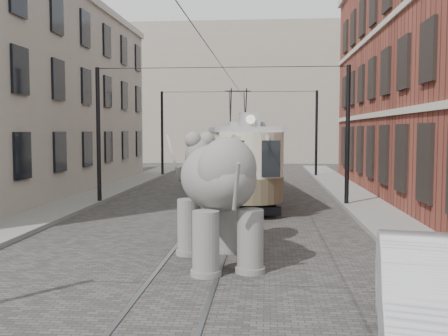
{
  "coord_description": "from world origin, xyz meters",
  "views": [
    {
      "loc": [
        1.8,
        -16.42,
        3.25
      ],
      "look_at": [
        0.48,
        -0.47,
        2.1
      ],
      "focal_mm": 41.79,
      "sensor_mm": 36.0,
      "label": 1
    }
  ],
  "objects": [
    {
      "name": "stucco_building",
      "position": [
        -11.0,
        10.0,
        5.0
      ],
      "size": [
        7.0,
        24.0,
        10.0
      ],
      "primitive_type": "cube",
      "color": "gray",
      "rests_on": "ground"
    },
    {
      "name": "elephant",
      "position": [
        0.6,
        -3.85,
        1.63
      ],
      "size": [
        4.51,
        5.98,
        3.25
      ],
      "primitive_type": null,
      "rotation": [
        0.0,
        0.0,
        0.33
      ],
      "color": "#64615C",
      "rests_on": "ground"
    },
    {
      "name": "tram_rails",
      "position": [
        0.0,
        0.0,
        0.01
      ],
      "size": [
        1.54,
        80.0,
        0.02
      ],
      "primitive_type": null,
      "color": "slate",
      "rests_on": "ground"
    },
    {
      "name": "sidewalk_right",
      "position": [
        6.0,
        0.0,
        0.07
      ],
      "size": [
        2.0,
        60.0,
        0.15
      ],
      "primitive_type": "cube",
      "color": "slate",
      "rests_on": "ground"
    },
    {
      "name": "ground",
      "position": [
        0.0,
        0.0,
        0.0
      ],
      "size": [
        120.0,
        120.0,
        0.0
      ],
      "primitive_type": "plane",
      "color": "#44413F"
    },
    {
      "name": "catenary",
      "position": [
        -0.2,
        5.0,
        3.0
      ],
      "size": [
        11.0,
        30.2,
        6.0
      ],
      "primitive_type": null,
      "color": "black",
      "rests_on": "ground"
    },
    {
      "name": "distant_block",
      "position": [
        0.0,
        40.0,
        7.0
      ],
      "size": [
        28.0,
        10.0,
        14.0
      ],
      "primitive_type": "cube",
      "color": "gray",
      "rests_on": "ground"
    },
    {
      "name": "sidewalk_left",
      "position": [
        -6.5,
        0.0,
        0.07
      ],
      "size": [
        2.0,
        60.0,
        0.15
      ],
      "primitive_type": "cube",
      "color": "slate",
      "rests_on": "ground"
    },
    {
      "name": "parked_car",
      "position": [
        4.31,
        -8.91,
        0.83
      ],
      "size": [
        2.62,
        5.26,
        1.66
      ],
      "primitive_type": "imported",
      "rotation": [
        0.0,
        0.0,
        -0.18
      ],
      "color": "#B0AFB4",
      "rests_on": "ground"
    },
    {
      "name": "tram",
      "position": [
        0.36,
        9.18,
        2.62
      ],
      "size": [
        4.42,
        13.43,
        5.23
      ],
      "primitive_type": null,
      "rotation": [
        0.0,
        0.0,
        0.13
      ],
      "color": "beige",
      "rests_on": "ground"
    }
  ]
}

